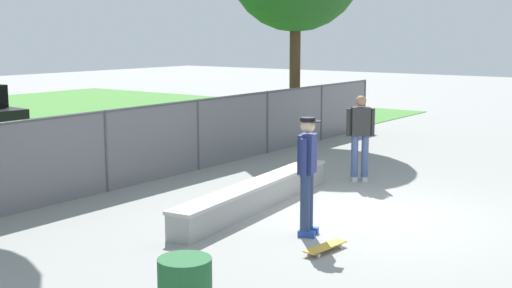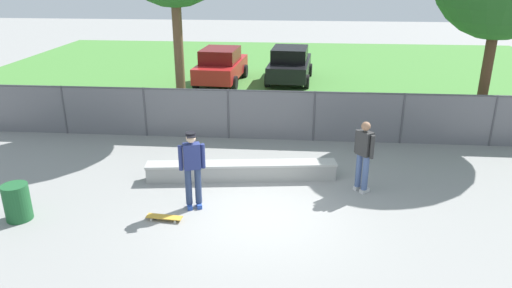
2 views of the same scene
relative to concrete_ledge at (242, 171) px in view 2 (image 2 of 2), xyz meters
name	(u,v)px [view 2 (image 2 of 2)]	position (x,y,z in m)	size (l,w,h in m)	color
ground_plane	(258,214)	(0.59, -1.82, -0.24)	(80.00, 80.00, 0.00)	gray
grass_strip	(282,72)	(0.59, 13.41, -0.23)	(31.14, 20.00, 0.02)	#478438
concrete_ledge	(242,171)	(0.00, 0.00, 0.00)	(4.97, 1.08, 0.47)	#999993
skateboarder	(192,166)	(-0.92, -1.62, 0.79)	(0.57, 0.38, 1.84)	#2647A5
skateboard	(164,217)	(-1.46, -2.27, -0.16)	(0.82, 0.27, 0.09)	gold
chainlink_fence	(271,113)	(0.59, 3.11, 0.65)	(19.21, 0.07, 1.62)	#4C4C51
car_red	(221,65)	(-2.21, 10.73, 0.60)	(2.25, 4.32, 1.66)	#B21E1E
car_black	(290,64)	(1.04, 11.29, 0.60)	(2.25, 4.32, 1.66)	black
bystander	(364,154)	(3.04, -0.45, 0.77)	(0.44, 0.49, 1.82)	beige
trash_bin	(17,202)	(-4.67, -2.50, 0.18)	(0.56, 0.56, 0.83)	#1E592D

